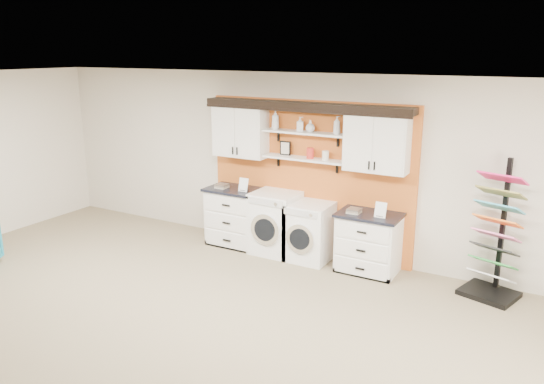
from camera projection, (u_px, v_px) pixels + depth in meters
The scene contains 21 objects.
floor at pixel (132, 378), 5.23m from camera, with size 10.00×10.00×0.00m, color #7E7155.
ceiling at pixel (110, 90), 4.50m from camera, with size 10.00×10.00×0.00m, color white.
wall_back at pixel (310, 165), 8.23m from camera, with size 10.00×10.00×0.00m, color beige.
accent_panel at pixel (308, 178), 8.25m from camera, with size 3.40×0.07×2.40m, color #C15D21.
upper_cabinet_left at pixel (241, 130), 8.46m from camera, with size 0.90×0.35×0.84m.
upper_cabinet_right at pixel (377, 142), 7.39m from camera, with size 0.90×0.35×0.84m.
shelf_lower at pixel (304, 159), 8.03m from camera, with size 1.32×0.28×0.03m, color white.
shelf_upper at pixel (305, 133), 7.92m from camera, with size 1.32×0.28×0.03m, color white.
crown_molding at pixel (305, 106), 7.83m from camera, with size 3.30×0.41×0.13m.
picture_frame at pixel (285, 148), 8.20m from camera, with size 0.18×0.02×0.22m.
canister_red at pixel (310, 153), 7.95m from camera, with size 0.11×0.11×0.16m, color red.
canister_cream at pixel (325, 155), 7.84m from camera, with size 0.10×0.10×0.14m, color silver.
base_cabinet_left at pixel (237, 217), 8.70m from camera, with size 0.98×0.66×0.95m.
base_cabinet_right at pixel (368, 242), 7.64m from camera, with size 0.90×0.66×0.88m.
washer at pixel (276, 223), 8.35m from camera, with size 0.70×0.71×0.98m.
dryer at pixel (310, 231), 8.08m from camera, with size 0.64×0.71×0.89m.
sample_rack at pixel (494, 255), 6.84m from camera, with size 0.79×0.72×1.82m.
soap_bottle_a at pixel (275, 120), 8.12m from camera, with size 0.11×0.11×0.29m, color silver.
soap_bottle_b at pixel (300, 124), 7.93m from camera, with size 0.10×0.10×0.22m, color silver.
soap_bottle_c at pixel (310, 126), 7.85m from camera, with size 0.14×0.14×0.18m, color silver.
soap_bottle_d at pixel (337, 125), 7.64m from camera, with size 0.10×0.10×0.26m, color silver.
Camera 1 is at (3.45, -3.30, 3.13)m, focal length 35.00 mm.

